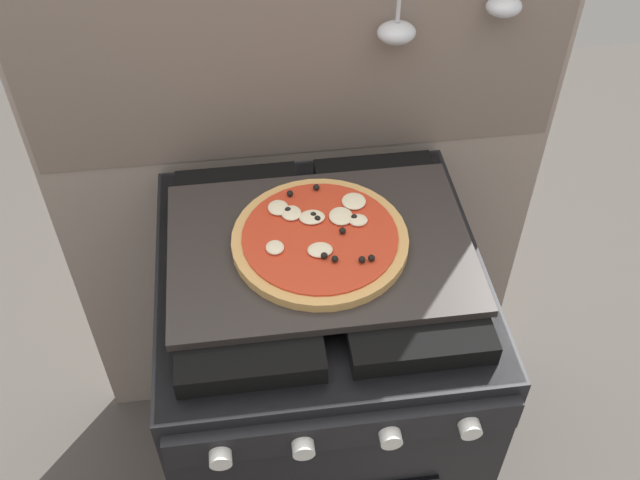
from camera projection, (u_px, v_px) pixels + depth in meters
kitchen_backsplash at (301, 177)px, 1.65m from camera, size 1.10×0.09×1.55m
stove at (320, 390)px, 1.65m from camera, size 0.60×0.64×0.90m
baking_tray at (320, 247)px, 1.33m from camera, size 0.54×0.38×0.02m
pizza_left at (322, 238)px, 1.32m from camera, size 0.31×0.31×0.03m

